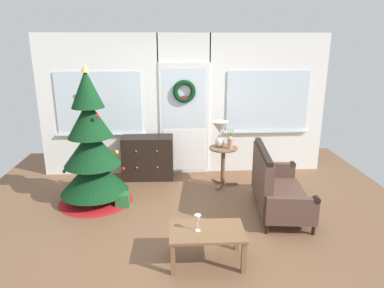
{
  "coord_description": "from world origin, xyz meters",
  "views": [
    {
      "loc": [
        -0.24,
        -4.25,
        2.43
      ],
      "look_at": [
        0.05,
        0.55,
        1.0
      ],
      "focal_mm": 32.87,
      "sensor_mm": 36.0,
      "label": 1
    }
  ],
  "objects_px": {
    "side_table": "(223,159)",
    "table_lamp": "(220,131)",
    "flower_vase": "(230,142)",
    "wine_glass": "(198,219)",
    "gift_box": "(123,200)",
    "settee_sofa": "(275,187)",
    "dresser_cabinet": "(148,157)",
    "coffee_table": "(207,235)",
    "christmas_tree": "(92,154)"
  },
  "relations": [
    {
      "from": "side_table",
      "to": "table_lamp",
      "type": "bearing_deg",
      "value": 146.31
    },
    {
      "from": "side_table",
      "to": "flower_vase",
      "type": "bearing_deg",
      "value": -30.96
    },
    {
      "from": "wine_glass",
      "to": "side_table",
      "type": "bearing_deg",
      "value": 74.53
    },
    {
      "from": "table_lamp",
      "to": "gift_box",
      "type": "distance_m",
      "value": 1.94
    },
    {
      "from": "wine_glass",
      "to": "gift_box",
      "type": "xyz_separation_m",
      "value": [
        -1.03,
        1.47,
        -0.44
      ]
    },
    {
      "from": "gift_box",
      "to": "settee_sofa",
      "type": "bearing_deg",
      "value": -7.58
    },
    {
      "from": "table_lamp",
      "to": "wine_glass",
      "type": "xyz_separation_m",
      "value": [
        -0.54,
        -2.21,
        -0.43
      ]
    },
    {
      "from": "gift_box",
      "to": "table_lamp",
      "type": "bearing_deg",
      "value": 25.15
    },
    {
      "from": "dresser_cabinet",
      "to": "settee_sofa",
      "type": "height_order",
      "value": "settee_sofa"
    },
    {
      "from": "dresser_cabinet",
      "to": "coffee_table",
      "type": "xyz_separation_m",
      "value": [
        0.81,
        -2.59,
        -0.05
      ]
    },
    {
      "from": "settee_sofa",
      "to": "coffee_table",
      "type": "xyz_separation_m",
      "value": [
        -1.11,
        -1.17,
        -0.04
      ]
    },
    {
      "from": "side_table",
      "to": "gift_box",
      "type": "relative_size",
      "value": 3.35
    },
    {
      "from": "coffee_table",
      "to": "gift_box",
      "type": "distance_m",
      "value": 1.87
    },
    {
      "from": "christmas_tree",
      "to": "coffee_table",
      "type": "distance_m",
      "value": 2.33
    },
    {
      "from": "side_table",
      "to": "flower_vase",
      "type": "xyz_separation_m",
      "value": [
        0.1,
        -0.06,
        0.32
      ]
    },
    {
      "from": "dresser_cabinet",
      "to": "side_table",
      "type": "distance_m",
      "value": 1.38
    },
    {
      "from": "table_lamp",
      "to": "wine_glass",
      "type": "distance_m",
      "value": 2.32
    },
    {
      "from": "wine_glass",
      "to": "christmas_tree",
      "type": "bearing_deg",
      "value": 131.51
    },
    {
      "from": "christmas_tree",
      "to": "dresser_cabinet",
      "type": "xyz_separation_m",
      "value": [
        0.77,
        0.93,
        -0.39
      ]
    },
    {
      "from": "coffee_table",
      "to": "side_table",
      "type": "bearing_deg",
      "value": 77.09
    },
    {
      "from": "settee_sofa",
      "to": "christmas_tree",
      "type": "bearing_deg",
      "value": 169.64
    },
    {
      "from": "settee_sofa",
      "to": "gift_box",
      "type": "bearing_deg",
      "value": 172.42
    },
    {
      "from": "table_lamp",
      "to": "flower_vase",
      "type": "relative_size",
      "value": 1.26
    },
    {
      "from": "christmas_tree",
      "to": "dresser_cabinet",
      "type": "distance_m",
      "value": 1.27
    },
    {
      "from": "dresser_cabinet",
      "to": "table_lamp",
      "type": "height_order",
      "value": "table_lamp"
    },
    {
      "from": "flower_vase",
      "to": "coffee_table",
      "type": "relative_size",
      "value": 0.41
    },
    {
      "from": "side_table",
      "to": "flower_vase",
      "type": "relative_size",
      "value": 1.96
    },
    {
      "from": "dresser_cabinet",
      "to": "settee_sofa",
      "type": "xyz_separation_m",
      "value": [
        1.91,
        -1.42,
        -0.01
      ]
    },
    {
      "from": "coffee_table",
      "to": "flower_vase",
      "type": "bearing_deg",
      "value": 74.19
    },
    {
      "from": "side_table",
      "to": "gift_box",
      "type": "xyz_separation_m",
      "value": [
        -1.63,
        -0.7,
        -0.39
      ]
    },
    {
      "from": "side_table",
      "to": "gift_box",
      "type": "distance_m",
      "value": 1.82
    },
    {
      "from": "gift_box",
      "to": "dresser_cabinet",
      "type": "bearing_deg",
      "value": 73.73
    },
    {
      "from": "settee_sofa",
      "to": "coffee_table",
      "type": "bearing_deg",
      "value": -133.42
    },
    {
      "from": "dresser_cabinet",
      "to": "flower_vase",
      "type": "height_order",
      "value": "flower_vase"
    },
    {
      "from": "wine_glass",
      "to": "flower_vase",
      "type": "bearing_deg",
      "value": 71.63
    },
    {
      "from": "side_table",
      "to": "coffee_table",
      "type": "height_order",
      "value": "side_table"
    },
    {
      "from": "flower_vase",
      "to": "gift_box",
      "type": "xyz_separation_m",
      "value": [
        -1.73,
        -0.64,
        -0.7
      ]
    },
    {
      "from": "christmas_tree",
      "to": "dresser_cabinet",
      "type": "height_order",
      "value": "christmas_tree"
    },
    {
      "from": "dresser_cabinet",
      "to": "gift_box",
      "type": "relative_size",
      "value": 4.45
    },
    {
      "from": "christmas_tree",
      "to": "coffee_table",
      "type": "bearing_deg",
      "value": -46.41
    },
    {
      "from": "dresser_cabinet",
      "to": "side_table",
      "type": "height_order",
      "value": "dresser_cabinet"
    },
    {
      "from": "side_table",
      "to": "gift_box",
      "type": "bearing_deg",
      "value": -156.85
    },
    {
      "from": "christmas_tree",
      "to": "coffee_table",
      "type": "xyz_separation_m",
      "value": [
        1.58,
        -1.66,
        -0.44
      ]
    },
    {
      "from": "wine_glass",
      "to": "dresser_cabinet",
      "type": "bearing_deg",
      "value": 105.18
    },
    {
      "from": "side_table",
      "to": "christmas_tree",
      "type": "bearing_deg",
      "value": -166.31
    },
    {
      "from": "christmas_tree",
      "to": "settee_sofa",
      "type": "distance_m",
      "value": 2.76
    },
    {
      "from": "christmas_tree",
      "to": "table_lamp",
      "type": "relative_size",
      "value": 4.8
    },
    {
      "from": "table_lamp",
      "to": "wine_glass",
      "type": "relative_size",
      "value": 2.26
    },
    {
      "from": "christmas_tree",
      "to": "coffee_table",
      "type": "height_order",
      "value": "christmas_tree"
    },
    {
      "from": "christmas_tree",
      "to": "wine_glass",
      "type": "height_order",
      "value": "christmas_tree"
    }
  ]
}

